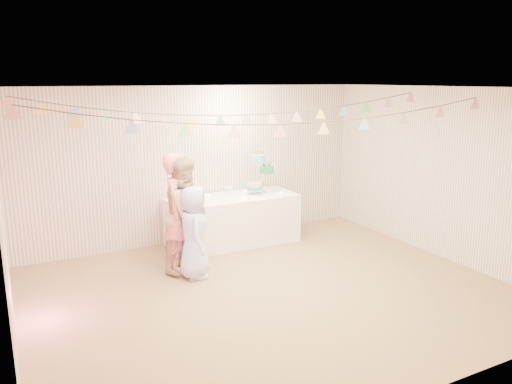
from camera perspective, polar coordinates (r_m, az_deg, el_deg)
name	(u,v)px	position (r m, az deg, el deg)	size (l,w,h in m)	color
floor	(271,292)	(6.62, 1.69, -11.32)	(6.00, 6.00, 0.00)	olive
ceiling	(272,88)	(6.04, 1.86, 11.80)	(6.00, 6.00, 0.00)	white
back_wall	(199,165)	(8.43, -6.56, 3.13)	(6.00, 6.00, 0.00)	white
front_wall	(422,257)	(4.29, 18.43, -7.02)	(6.00, 6.00, 0.00)	white
left_wall	(3,227)	(5.45, -26.97, -3.57)	(5.00, 5.00, 0.00)	white
right_wall	(444,174)	(8.08, 20.69, 1.96)	(5.00, 5.00, 0.00)	white
table	(233,220)	(8.35, -2.68, -3.21)	(2.15, 0.86, 0.81)	white
cake_stand	(260,176)	(8.47, 0.51, 1.81)	(0.61, 0.36, 0.68)	silver
cake_bottom	(254,192)	(8.40, -0.20, -0.04)	(0.31, 0.31, 0.15)	teal
cake_middle	(267,174)	(8.63, 1.29, 2.13)	(0.27, 0.27, 0.22)	#1E8C30
cake_top_tier	(258,160)	(8.37, 0.25, 3.67)	(0.25, 0.25, 0.19)	#4CD2F0
platter	(204,204)	(8.01, -5.99, -1.32)	(0.38, 0.38, 0.02)	white
posy	(229,194)	(8.27, -3.09, -0.28)	(0.15, 0.15, 0.17)	white
person_adult_a	(179,212)	(7.19, -8.83, -2.31)	(0.62, 0.41, 1.70)	pink
person_adult_b	(187,214)	(7.16, -7.95, -2.54)	(0.80, 0.63, 1.65)	tan
person_child	(194,232)	(6.93, -7.10, -4.58)	(0.63, 0.41, 1.29)	#B4C9FF
bunting_back	(233,105)	(7.03, -2.61, 9.90)	(5.60, 1.10, 0.40)	pink
bunting_front	(280,113)	(5.88, 2.81, 9.03)	(5.60, 0.90, 0.36)	#72A5E5
tealight_0	(190,203)	(7.82, -7.57, -1.26)	(0.04, 0.04, 0.03)	#FFD88C
tealight_1	(209,196)	(8.27, -5.43, -0.42)	(0.04, 0.04, 0.03)	#FFD88C
tealight_2	(244,198)	(8.09, -1.41, -0.66)	(0.04, 0.04, 0.03)	#FFD88C
tealight_3	(246,191)	(8.59, -1.20, 0.13)	(0.04, 0.04, 0.03)	#FFD88C
tealight_4	(281,193)	(8.46, 2.85, -0.08)	(0.04, 0.04, 0.03)	#FFD88C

